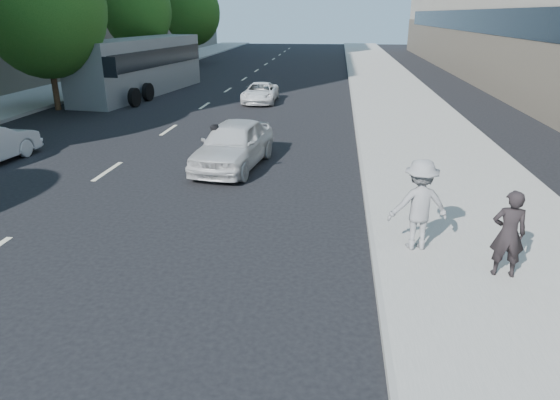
# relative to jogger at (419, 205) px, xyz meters

# --- Properties ---
(ground) EXTENTS (160.00, 160.00, 0.00)m
(ground) POSITION_rel_jogger_xyz_m (-2.30, -3.21, -1.08)
(ground) COLOR black
(ground) RESTS_ON ground
(near_sidewalk) EXTENTS (5.00, 120.00, 0.15)m
(near_sidewalk) POSITION_rel_jogger_xyz_m (1.70, 16.79, -1.01)
(near_sidewalk) COLOR gray
(near_sidewalk) RESTS_ON ground
(far_sidewalk) EXTENTS (4.50, 120.00, 0.15)m
(far_sidewalk) POSITION_rel_jogger_xyz_m (-19.05, 16.79, -1.01)
(far_sidewalk) COLOR gray
(far_sidewalk) RESTS_ON ground
(tree_far_c) EXTENTS (6.00, 6.00, 8.47)m
(tree_far_c) POSITION_rel_jogger_xyz_m (-16.00, 14.79, 3.94)
(tree_far_c) COLOR #382616
(tree_far_c) RESTS_ON ground
(tree_far_d) EXTENTS (4.80, 4.80, 7.65)m
(tree_far_d) POSITION_rel_jogger_xyz_m (-16.00, 26.79, 3.81)
(tree_far_d) COLOR #382616
(tree_far_d) RESTS_ON ground
(tree_far_e) EXTENTS (5.40, 5.40, 7.89)m
(tree_far_e) POSITION_rel_jogger_xyz_m (-16.00, 40.79, 3.70)
(tree_far_e) COLOR #382616
(tree_far_e) RESTS_ON ground
(jogger) EXTENTS (1.31, 0.90, 1.87)m
(jogger) POSITION_rel_jogger_xyz_m (0.00, 0.00, 0.00)
(jogger) COLOR gray
(jogger) RESTS_ON near_sidewalk
(pedestrian_woman) EXTENTS (0.63, 0.44, 1.64)m
(pedestrian_woman) POSITION_rel_jogger_xyz_m (1.43, -1.00, -0.11)
(pedestrian_woman) COLOR black
(pedestrian_woman) RESTS_ON near_sidewalk
(white_sedan_near) EXTENTS (2.33, 4.58, 1.49)m
(white_sedan_near) POSITION_rel_jogger_xyz_m (-4.94, 5.75, -0.34)
(white_sedan_near) COLOR silver
(white_sedan_near) RESTS_ON ground
(white_sedan_far) EXTENTS (1.82, 3.87, 1.07)m
(white_sedan_far) POSITION_rel_jogger_xyz_m (-5.96, 18.24, -0.55)
(white_sedan_far) COLOR white
(white_sedan_far) RESTS_ON ground
(motorcycle) EXTENTS (0.76, 2.05, 1.42)m
(motorcycle) POSITION_rel_jogger_xyz_m (-5.44, 5.53, -0.45)
(motorcycle) COLOR black
(motorcycle) RESTS_ON ground
(bus) EXTENTS (4.12, 12.32, 3.30)m
(bus) POSITION_rel_jogger_xyz_m (-13.63, 20.58, 0.55)
(bus) COLOR slate
(bus) RESTS_ON ground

